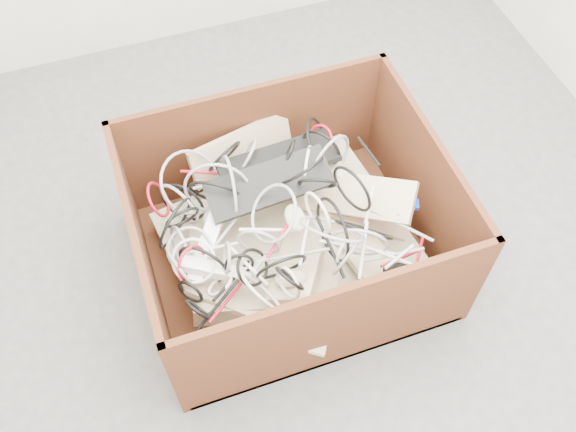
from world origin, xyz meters
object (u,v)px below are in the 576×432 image
object	(u,v)px
power_strip_left	(208,242)
vga_plug	(412,204)
power_strip_right	(215,270)
cardboard_box	(286,243)

from	to	relation	value
power_strip_left	vga_plug	distance (m)	0.76
power_strip_left	power_strip_right	distance (m)	0.11
power_strip_right	vga_plug	size ratio (longest dim) A/B	5.59
power_strip_left	cardboard_box	bearing A→B (deg)	-48.55
cardboard_box	power_strip_right	size ratio (longest dim) A/B	4.49
power_strip_left	power_strip_right	world-z (taller)	power_strip_left
cardboard_box	power_strip_right	xyz separation A→B (m)	(-0.31, -0.14, 0.20)
power_strip_left	vga_plug	size ratio (longest dim) A/B	6.64
power_strip_right	vga_plug	world-z (taller)	power_strip_right
power_strip_right	vga_plug	bearing A→B (deg)	29.11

